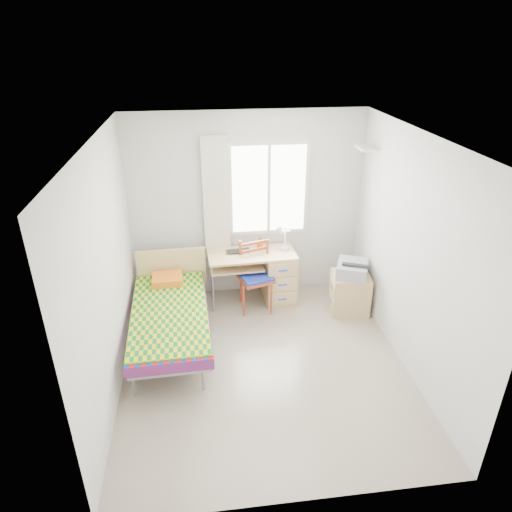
{
  "coord_description": "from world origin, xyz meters",
  "views": [
    {
      "loc": [
        -0.63,
        -4.15,
        3.48
      ],
      "look_at": [
        -0.03,
        0.55,
        1.13
      ],
      "focal_mm": 32.0,
      "sensor_mm": 36.0,
      "label": 1
    }
  ],
  "objects_px": {
    "bed": "(170,312)",
    "chair": "(256,272)",
    "cabinet": "(349,293)",
    "desk": "(274,274)",
    "printer": "(352,269)"
  },
  "relations": [
    {
      "from": "chair",
      "to": "printer",
      "type": "bearing_deg",
      "value": -28.35
    },
    {
      "from": "chair",
      "to": "cabinet",
      "type": "bearing_deg",
      "value": -28.36
    },
    {
      "from": "bed",
      "to": "printer",
      "type": "bearing_deg",
      "value": 7.0
    },
    {
      "from": "bed",
      "to": "printer",
      "type": "relative_size",
      "value": 3.55
    },
    {
      "from": "cabinet",
      "to": "printer",
      "type": "distance_m",
      "value": 0.37
    },
    {
      "from": "chair",
      "to": "cabinet",
      "type": "xyz_separation_m",
      "value": [
        1.26,
        -0.27,
        -0.27
      ]
    },
    {
      "from": "printer",
      "to": "chair",
      "type": "bearing_deg",
      "value": -169.41
    },
    {
      "from": "bed",
      "to": "cabinet",
      "type": "xyz_separation_m",
      "value": [
        2.39,
        0.38,
        -0.14
      ]
    },
    {
      "from": "bed",
      "to": "chair",
      "type": "relative_size",
      "value": 2.06
    },
    {
      "from": "desk",
      "to": "printer",
      "type": "height_order",
      "value": "desk"
    },
    {
      "from": "desk",
      "to": "printer",
      "type": "distance_m",
      "value": 1.09
    },
    {
      "from": "desk",
      "to": "cabinet",
      "type": "xyz_separation_m",
      "value": [
        0.97,
        -0.43,
        -0.13
      ]
    },
    {
      "from": "bed",
      "to": "printer",
      "type": "height_order",
      "value": "bed"
    },
    {
      "from": "chair",
      "to": "cabinet",
      "type": "distance_m",
      "value": 1.31
    },
    {
      "from": "desk",
      "to": "printer",
      "type": "xyz_separation_m",
      "value": [
        0.98,
        -0.43,
        0.24
      ]
    }
  ]
}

